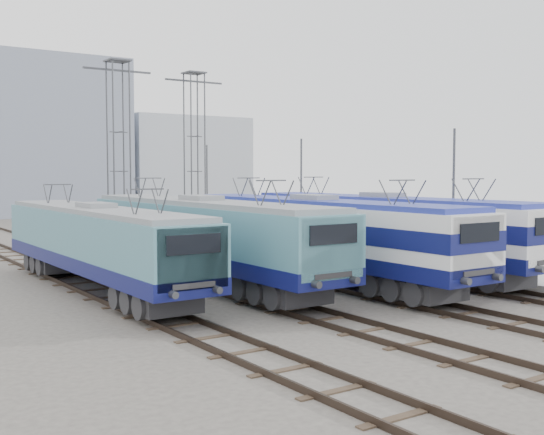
{
  "coord_description": "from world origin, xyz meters",
  "views": [
    {
      "loc": [
        -16.47,
        -19.68,
        4.98
      ],
      "look_at": [
        1.67,
        7.0,
        2.8
      ],
      "focal_mm": 45.0,
      "sensor_mm": 36.0,
      "label": 1
    }
  ],
  "objects_px": {
    "locomotive_far_left": "(98,241)",
    "locomotive_center_right": "(316,231)",
    "catenary_tower_west": "(119,146)",
    "locomotive_far_right": "(385,226)",
    "catenary_tower_east": "(195,148)",
    "locomotive_center_left": "(204,233)",
    "mast_rear": "(207,191)",
    "mast_front": "(453,203)",
    "mast_mid": "(301,196)"
  },
  "relations": [
    {
      "from": "locomotive_far_left",
      "to": "locomotive_center_right",
      "type": "distance_m",
      "value": 9.47
    },
    {
      "from": "locomotive_far_left",
      "to": "catenary_tower_west",
      "type": "height_order",
      "value": "catenary_tower_west"
    },
    {
      "from": "locomotive_far_right",
      "to": "catenary_tower_west",
      "type": "relative_size",
      "value": 1.53
    },
    {
      "from": "locomotive_center_right",
      "to": "catenary_tower_east",
      "type": "xyz_separation_m",
      "value": [
        4.25,
        19.68,
        4.31
      ]
    },
    {
      "from": "locomotive_center_right",
      "to": "catenary_tower_west",
      "type": "distance_m",
      "value": 18.33
    },
    {
      "from": "locomotive_center_left",
      "to": "catenary_tower_east",
      "type": "distance_m",
      "value": 20.0
    },
    {
      "from": "catenary_tower_east",
      "to": "mast_rear",
      "type": "relative_size",
      "value": 1.71
    },
    {
      "from": "locomotive_center_left",
      "to": "catenary_tower_east",
      "type": "relative_size",
      "value": 1.52
    },
    {
      "from": "locomotive_far_right",
      "to": "mast_front",
      "type": "height_order",
      "value": "mast_front"
    },
    {
      "from": "locomotive_center_right",
      "to": "catenary_tower_west",
      "type": "xyz_separation_m",
      "value": [
        -2.25,
        17.68,
        4.31
      ]
    },
    {
      "from": "mast_rear",
      "to": "locomotive_center_right",
      "type": "bearing_deg",
      "value": -106.33
    },
    {
      "from": "locomotive_far_left",
      "to": "mast_mid",
      "type": "xyz_separation_m",
      "value": [
        15.35,
        6.72,
        1.35
      ]
    },
    {
      "from": "mast_front",
      "to": "locomotive_far_left",
      "type": "bearing_deg",
      "value": 161.02
    },
    {
      "from": "catenary_tower_east",
      "to": "mast_front",
      "type": "bearing_deg",
      "value": -84.55
    },
    {
      "from": "mast_mid",
      "to": "mast_rear",
      "type": "distance_m",
      "value": 12.0
    },
    {
      "from": "mast_mid",
      "to": "locomotive_far_left",
      "type": "bearing_deg",
      "value": -156.35
    },
    {
      "from": "mast_front",
      "to": "locomotive_center_right",
      "type": "bearing_deg",
      "value": 159.9
    },
    {
      "from": "mast_front",
      "to": "mast_mid",
      "type": "bearing_deg",
      "value": 90.0
    },
    {
      "from": "locomotive_far_right",
      "to": "catenary_tower_west",
      "type": "height_order",
      "value": "catenary_tower_west"
    },
    {
      "from": "locomotive_center_left",
      "to": "mast_mid",
      "type": "bearing_deg",
      "value": 34.44
    },
    {
      "from": "locomotive_center_right",
      "to": "locomotive_far_right",
      "type": "height_order",
      "value": "locomotive_far_right"
    },
    {
      "from": "catenary_tower_west",
      "to": "mast_mid",
      "type": "bearing_deg",
      "value": -42.93
    },
    {
      "from": "locomotive_far_left",
      "to": "locomotive_far_right",
      "type": "distance_m",
      "value": 13.75
    },
    {
      "from": "locomotive_far_right",
      "to": "catenary_tower_west",
      "type": "xyz_separation_m",
      "value": [
        -6.75,
        17.33,
        4.3
      ]
    },
    {
      "from": "locomotive_center_left",
      "to": "mast_rear",
      "type": "relative_size",
      "value": 2.61
    },
    {
      "from": "mast_rear",
      "to": "mast_mid",
      "type": "bearing_deg",
      "value": -90.0
    },
    {
      "from": "locomotive_center_right",
      "to": "locomotive_far_right",
      "type": "relative_size",
      "value": 1.0
    },
    {
      "from": "locomotive_far_right",
      "to": "catenary_tower_east",
      "type": "height_order",
      "value": "catenary_tower_east"
    },
    {
      "from": "catenary_tower_east",
      "to": "locomotive_center_left",
      "type": "bearing_deg",
      "value": -116.64
    },
    {
      "from": "locomotive_far_left",
      "to": "mast_front",
      "type": "bearing_deg",
      "value": -18.98
    },
    {
      "from": "locomotive_far_left",
      "to": "locomotive_far_right",
      "type": "relative_size",
      "value": 0.93
    },
    {
      "from": "locomotive_center_right",
      "to": "mast_mid",
      "type": "distance_m",
      "value": 11.63
    },
    {
      "from": "catenary_tower_west",
      "to": "catenary_tower_east",
      "type": "height_order",
      "value": "same"
    },
    {
      "from": "locomotive_center_right",
      "to": "locomotive_far_right",
      "type": "distance_m",
      "value": 4.51
    },
    {
      "from": "mast_front",
      "to": "locomotive_center_left",
      "type": "bearing_deg",
      "value": 157.21
    },
    {
      "from": "mast_rear",
      "to": "catenary_tower_west",
      "type": "bearing_deg",
      "value": -155.06
    },
    {
      "from": "catenary_tower_east",
      "to": "mast_rear",
      "type": "height_order",
      "value": "catenary_tower_east"
    },
    {
      "from": "locomotive_center_right",
      "to": "mast_rear",
      "type": "bearing_deg",
      "value": 73.67
    },
    {
      "from": "locomotive_far_left",
      "to": "mast_rear",
      "type": "height_order",
      "value": "mast_rear"
    },
    {
      "from": "mast_front",
      "to": "mast_mid",
      "type": "relative_size",
      "value": 1.0
    },
    {
      "from": "catenary_tower_west",
      "to": "mast_rear",
      "type": "xyz_separation_m",
      "value": [
        8.6,
        4.0,
        -3.14
      ]
    },
    {
      "from": "locomotive_far_left",
      "to": "catenary_tower_west",
      "type": "relative_size",
      "value": 1.43
    },
    {
      "from": "locomotive_far_left",
      "to": "catenary_tower_east",
      "type": "bearing_deg",
      "value": 51.61
    },
    {
      "from": "locomotive_center_left",
      "to": "mast_mid",
      "type": "relative_size",
      "value": 2.61
    },
    {
      "from": "locomotive_far_left",
      "to": "catenary_tower_east",
      "type": "height_order",
      "value": "catenary_tower_east"
    },
    {
      "from": "locomotive_far_left",
      "to": "catenary_tower_east",
      "type": "distance_m",
      "value": 21.8
    },
    {
      "from": "catenary_tower_east",
      "to": "catenary_tower_west",
      "type": "bearing_deg",
      "value": -162.9
    },
    {
      "from": "mast_front",
      "to": "mast_rear",
      "type": "relative_size",
      "value": 1.0
    },
    {
      "from": "locomotive_far_right",
      "to": "mast_mid",
      "type": "bearing_deg",
      "value": 78.79
    },
    {
      "from": "locomotive_far_left",
      "to": "locomotive_center_left",
      "type": "distance_m",
      "value": 4.56
    }
  ]
}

